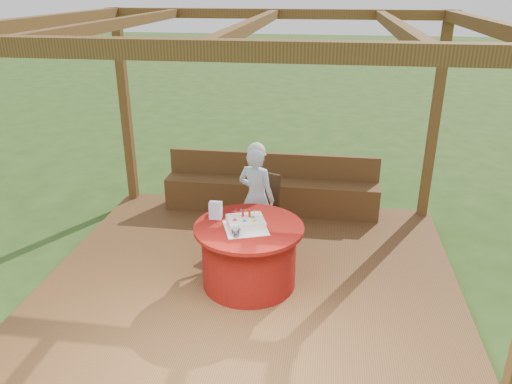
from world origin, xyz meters
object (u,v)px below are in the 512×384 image
Objects in this scene: chair at (261,204)px; birthday_cake at (246,223)px; drinking_glass at (236,233)px; gift_bag at (216,210)px; table at (249,255)px; bench at (271,192)px; elderly_woman at (256,196)px.

chair is 1.57× the size of birthday_cake.
birthday_cake is 0.22m from drinking_glass.
birthday_cake and gift_bag have the same top height.
drinking_glass is at bearing -108.26° from table.
bench is 16.02× the size of gift_bag.
drinking_glass is (-0.07, -1.35, 0.27)m from chair.
elderly_woman is 0.80m from gift_bag.
bench is at bearing 87.62° from drinking_glass.
elderly_woman is at bearing 88.01° from drinking_glass.
elderly_woman is (-0.03, -0.24, 0.21)m from chair.
elderly_woman reaches higher than table.
bench is at bearing 78.89° from gift_bag.
drinking_glass is (-0.09, -2.20, 0.47)m from bench.
gift_bag is (-0.38, -1.81, 0.52)m from bench.
drinking_glass is at bearing -52.53° from gift_bag.
birthday_cake reaches higher than chair.
drinking_glass reaches higher than table.
bench is at bearing 89.87° from table.
chair is at bearing 83.53° from elderly_woman.
chair is at bearing 91.12° from table.
elderly_woman reaches higher than birthday_cake.
chair is at bearing 70.35° from gift_bag.
chair is (-0.02, 1.09, 0.11)m from table.
elderly_woman reaches higher than chair.
chair is 9.28× the size of drinking_glass.
gift_bag reaches higher than bench.
table is 0.91m from elderly_woman.
birthday_cake is (-0.00, -1.14, 0.29)m from chair.
table is 1.35× the size of chair.
drinking_glass is at bearing -92.79° from chair.
bench is 1.16m from elderly_woman.
elderly_woman is (-0.05, 0.85, 0.32)m from table.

